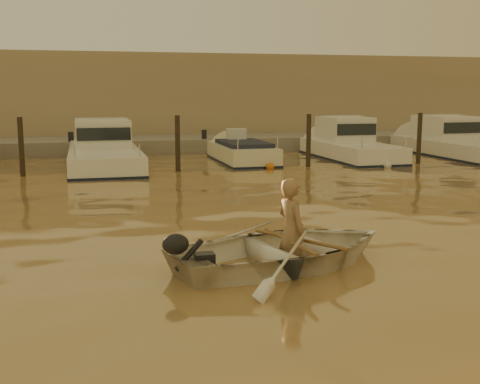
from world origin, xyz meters
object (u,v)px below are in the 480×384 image
object	(u,v)px
moored_boat_3	(242,156)
waterfront_building	(145,99)
moored_boat_5	(452,142)
moored_boat_4	(350,144)
dinghy	(286,249)
moored_boat_2	(104,150)
person	(291,231)

from	to	relation	value
moored_boat_3	waterfront_building	xyz separation A→B (m)	(-2.77, 11.00, 2.17)
moored_boat_5	moored_boat_4	bearing A→B (deg)	180.00
dinghy	moored_boat_5	bearing A→B (deg)	-55.23
moored_boat_2	moored_boat_4	size ratio (longest dim) A/B	1.22
moored_boat_3	person	bearing A→B (deg)	-101.65
dinghy	person	bearing A→B (deg)	-90.00
person	moored_boat_2	distance (m)	14.68
moored_boat_2	moored_boat_5	world-z (taller)	same
moored_boat_3	moored_boat_4	world-z (taller)	moored_boat_4
dinghy	moored_boat_5	world-z (taller)	moored_boat_5
dinghy	moored_boat_4	xyz separation A→B (m)	(7.86, 14.49, 0.34)
moored_boat_3	moored_boat_5	distance (m)	9.74
moored_boat_3	moored_boat_4	xyz separation A→B (m)	(4.78, 0.00, 0.40)
moored_boat_2	moored_boat_4	bearing A→B (deg)	0.00
moored_boat_4	moored_boat_5	size ratio (longest dim) A/B	0.89
moored_boat_5	waterfront_building	world-z (taller)	waterfront_building
moored_boat_2	moored_boat_3	size ratio (longest dim) A/B	1.53
moored_boat_3	moored_boat_5	bearing A→B (deg)	0.00
person	moored_boat_2	bearing A→B (deg)	-3.89
person	moored_boat_3	size ratio (longest dim) A/B	0.32
dinghy	waterfront_building	bearing A→B (deg)	-14.43
moored_boat_2	moored_boat_4	world-z (taller)	same
moored_boat_4	moored_boat_5	xyz separation A→B (m)	(4.95, 0.00, 0.00)
person	moored_boat_5	xyz separation A→B (m)	(12.72, 14.47, 0.05)
person	waterfront_building	size ratio (longest dim) A/B	0.04
dinghy	waterfront_building	distance (m)	25.58
waterfront_building	moored_boat_4	bearing A→B (deg)	-55.52
dinghy	moored_boat_2	world-z (taller)	moored_boat_2
moored_boat_5	moored_boat_2	bearing A→B (deg)	180.00
moored_boat_5	moored_boat_3	bearing A→B (deg)	180.00
dinghy	moored_boat_4	size ratio (longest dim) A/B	0.56
moored_boat_4	dinghy	bearing A→B (deg)	-118.49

